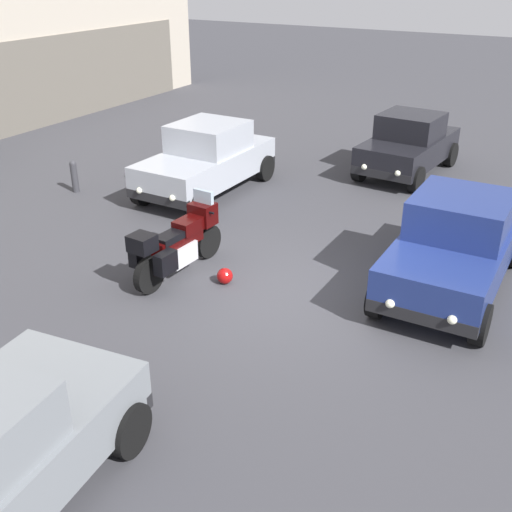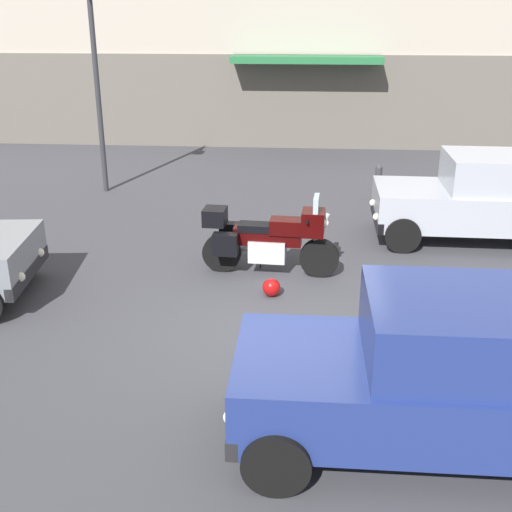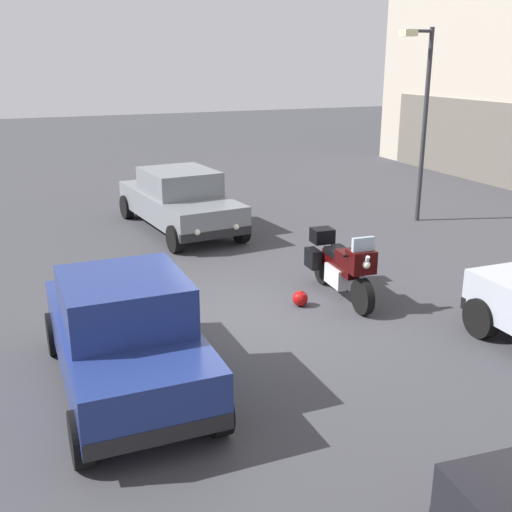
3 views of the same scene
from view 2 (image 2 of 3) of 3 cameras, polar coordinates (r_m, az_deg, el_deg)
ground_plane at (r=8.92m, az=2.64°, el=-6.30°), size 80.00×80.00×0.00m
motorcycle at (r=10.41m, az=1.03°, el=1.61°), size 2.26×0.79×1.36m
helmet at (r=9.76m, az=1.39°, el=-2.82°), size 0.28×0.28×0.28m
car_hatchback_near at (r=12.62m, az=19.45°, el=4.84°), size 3.90×1.85×1.64m
car_wagon_end at (r=6.52m, az=15.60°, el=-10.23°), size 3.88×1.78×1.64m
streetlamp_curbside at (r=15.23m, az=-14.35°, el=16.49°), size 0.28×0.94×4.96m
bollard_curbside at (r=15.04m, az=10.85°, el=6.67°), size 0.16×0.16×0.78m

